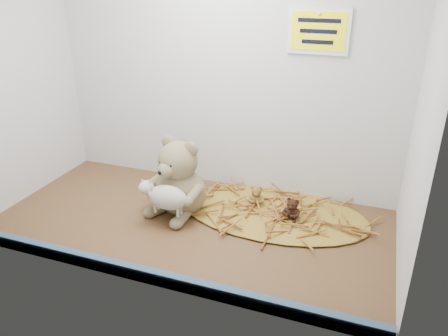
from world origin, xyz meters
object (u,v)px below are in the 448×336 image
(mini_teddy_tan, at_px, (256,195))
(mini_teddy_brown, at_px, (292,208))
(main_teddy, at_px, (180,176))
(toy_lamb, at_px, (167,198))

(mini_teddy_tan, xyz_separation_m, mini_teddy_brown, (0.13, -0.05, 0.00))
(main_teddy, distance_m, toy_lamb, 0.09)
(main_teddy, bearing_deg, mini_teddy_tan, 43.05)
(main_teddy, bearing_deg, mini_teddy_brown, 26.69)
(toy_lamb, xyz_separation_m, mini_teddy_brown, (0.35, 0.15, -0.05))
(main_teddy, relative_size, mini_teddy_tan, 3.75)
(toy_lamb, height_order, mini_teddy_brown, toy_lamb)
(toy_lamb, height_order, mini_teddy_tan, toy_lamb)
(mini_teddy_brown, bearing_deg, toy_lamb, -149.54)
(mini_teddy_tan, relative_size, mini_teddy_brown, 0.96)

